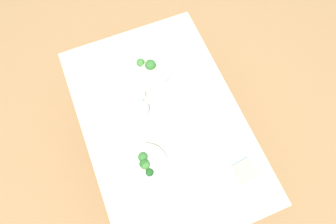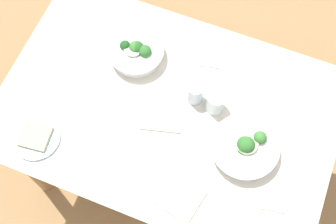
{
  "view_description": "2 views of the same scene",
  "coord_description": "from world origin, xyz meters",
  "px_view_note": "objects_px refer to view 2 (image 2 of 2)",
  "views": [
    {
      "loc": [
        0.55,
        -0.19,
        2.33
      ],
      "look_at": [
        -0.04,
        0.05,
        0.78
      ],
      "focal_mm": 31.67,
      "sensor_mm": 36.0,
      "label": 1
    },
    {
      "loc": [
        -0.27,
        0.68,
        2.43
      ],
      "look_at": [
        -0.01,
        0.02,
        0.78
      ],
      "focal_mm": 49.27,
      "sensor_mm": 36.0,
      "label": 2
    }
  ],
  "objects_px": {
    "bread_side_plate": "(36,137)",
    "water_glass_center": "(195,93)",
    "napkin_folded_lower": "(179,195)",
    "table_knife_left": "(65,89)",
    "napkin_folded_upper": "(162,112)",
    "table_knife_right": "(290,93)",
    "fork_by_far_bowl": "(269,209)",
    "fork_by_near_bowl": "(209,66)",
    "broccoli_bowl_far": "(245,147)",
    "broccoli_bowl_near": "(136,52)",
    "water_glass_side": "(216,102)"
  },
  "relations": [
    {
      "from": "bread_side_plate",
      "to": "water_glass_center",
      "type": "bearing_deg",
      "value": -143.06
    },
    {
      "from": "bread_side_plate",
      "to": "napkin_folded_lower",
      "type": "xyz_separation_m",
      "value": [
        -0.59,
        0.01,
        -0.01
      ]
    },
    {
      "from": "table_knife_left",
      "to": "napkin_folded_upper",
      "type": "relative_size",
      "value": 1.11
    },
    {
      "from": "water_glass_center",
      "to": "table_knife_right",
      "type": "bearing_deg",
      "value": -155.28
    },
    {
      "from": "water_glass_center",
      "to": "table_knife_left",
      "type": "xyz_separation_m",
      "value": [
        0.5,
        0.15,
        -0.05
      ]
    },
    {
      "from": "fork_by_far_bowl",
      "to": "napkin_folded_lower",
      "type": "height_order",
      "value": "napkin_folded_lower"
    },
    {
      "from": "water_glass_center",
      "to": "table_knife_left",
      "type": "distance_m",
      "value": 0.52
    },
    {
      "from": "table_knife_left",
      "to": "napkin_folded_lower",
      "type": "distance_m",
      "value": 0.63
    },
    {
      "from": "fork_by_far_bowl",
      "to": "fork_by_near_bowl",
      "type": "height_order",
      "value": "same"
    },
    {
      "from": "broccoli_bowl_far",
      "to": "table_knife_left",
      "type": "bearing_deg",
      "value": 1.27
    },
    {
      "from": "broccoli_bowl_near",
      "to": "bread_side_plate",
      "type": "height_order",
      "value": "broccoli_bowl_near"
    },
    {
      "from": "fork_by_near_bowl",
      "to": "table_knife_left",
      "type": "height_order",
      "value": "same"
    },
    {
      "from": "water_glass_side",
      "to": "napkin_folded_lower",
      "type": "xyz_separation_m",
      "value": [
        0.0,
        0.38,
        -0.05
      ]
    },
    {
      "from": "bread_side_plate",
      "to": "napkin_folded_upper",
      "type": "height_order",
      "value": "bread_side_plate"
    },
    {
      "from": "bread_side_plate",
      "to": "table_knife_left",
      "type": "relative_size",
      "value": 1.03
    },
    {
      "from": "table_knife_right",
      "to": "napkin_folded_upper",
      "type": "relative_size",
      "value": 1.2
    },
    {
      "from": "broccoli_bowl_near",
      "to": "napkin_folded_upper",
      "type": "relative_size",
      "value": 1.41
    },
    {
      "from": "broccoli_bowl_near",
      "to": "water_glass_side",
      "type": "height_order",
      "value": "water_glass_side"
    },
    {
      "from": "broccoli_bowl_near",
      "to": "water_glass_center",
      "type": "height_order",
      "value": "water_glass_center"
    },
    {
      "from": "table_knife_left",
      "to": "table_knife_right",
      "type": "distance_m",
      "value": 0.9
    },
    {
      "from": "napkin_folded_upper",
      "to": "table_knife_left",
      "type": "bearing_deg",
      "value": 6.83
    },
    {
      "from": "broccoli_bowl_near",
      "to": "water_glass_side",
      "type": "relative_size",
      "value": 2.37
    },
    {
      "from": "broccoli_bowl_near",
      "to": "bread_side_plate",
      "type": "xyz_separation_m",
      "value": [
        0.22,
        0.47,
        -0.03
      ]
    },
    {
      "from": "broccoli_bowl_far",
      "to": "water_glass_side",
      "type": "height_order",
      "value": "broccoli_bowl_far"
    },
    {
      "from": "bread_side_plate",
      "to": "water_glass_center",
      "type": "xyz_separation_m",
      "value": [
        -0.51,
        -0.38,
        0.04
      ]
    },
    {
      "from": "fork_by_near_bowl",
      "to": "table_knife_left",
      "type": "xyz_separation_m",
      "value": [
        0.5,
        0.31,
        -0.0
      ]
    },
    {
      "from": "table_knife_right",
      "to": "fork_by_near_bowl",
      "type": "bearing_deg",
      "value": 94.31
    },
    {
      "from": "fork_by_far_bowl",
      "to": "water_glass_side",
      "type": "bearing_deg",
      "value": -52.43
    },
    {
      "from": "fork_by_near_bowl",
      "to": "napkin_folded_upper",
      "type": "xyz_separation_m",
      "value": [
        0.1,
        0.26,
        0.0
      ]
    },
    {
      "from": "broccoli_bowl_far",
      "to": "water_glass_side",
      "type": "bearing_deg",
      "value": -38.58
    },
    {
      "from": "fork_by_near_bowl",
      "to": "napkin_folded_lower",
      "type": "xyz_separation_m",
      "value": [
        -0.08,
        0.54,
        0.0
      ]
    },
    {
      "from": "broccoli_bowl_far",
      "to": "fork_by_far_bowl",
      "type": "relative_size",
      "value": 2.37
    },
    {
      "from": "broccoli_bowl_near",
      "to": "fork_by_near_bowl",
      "type": "bearing_deg",
      "value": -167.49
    },
    {
      "from": "broccoli_bowl_far",
      "to": "napkin_folded_lower",
      "type": "relative_size",
      "value": 1.57
    },
    {
      "from": "water_glass_side",
      "to": "fork_by_near_bowl",
      "type": "height_order",
      "value": "water_glass_side"
    },
    {
      "from": "water_glass_center",
      "to": "napkin_folded_lower",
      "type": "bearing_deg",
      "value": 102.08
    },
    {
      "from": "water_glass_center",
      "to": "water_glass_side",
      "type": "height_order",
      "value": "water_glass_center"
    },
    {
      "from": "bread_side_plate",
      "to": "fork_by_far_bowl",
      "type": "relative_size",
      "value": 1.71
    },
    {
      "from": "broccoli_bowl_far",
      "to": "water_glass_center",
      "type": "xyz_separation_m",
      "value": [
        0.25,
        -0.14,
        0.01
      ]
    },
    {
      "from": "water_glass_center",
      "to": "fork_by_near_bowl",
      "type": "bearing_deg",
      "value": -91.04
    },
    {
      "from": "bread_side_plate",
      "to": "napkin_folded_upper",
      "type": "xyz_separation_m",
      "value": [
        -0.41,
        -0.28,
        -0.01
      ]
    },
    {
      "from": "broccoli_bowl_far",
      "to": "water_glass_center",
      "type": "distance_m",
      "value": 0.28
    },
    {
      "from": "fork_by_far_bowl",
      "to": "fork_by_near_bowl",
      "type": "distance_m",
      "value": 0.62
    },
    {
      "from": "water_glass_side",
      "to": "table_knife_right",
      "type": "distance_m",
      "value": 0.31
    },
    {
      "from": "fork_by_far_bowl",
      "to": "napkin_folded_lower",
      "type": "bearing_deg",
      "value": 4.42
    },
    {
      "from": "fork_by_near_bowl",
      "to": "broccoli_bowl_near",
      "type": "bearing_deg",
      "value": 176.33
    },
    {
      "from": "broccoli_bowl_near",
      "to": "water_glass_center",
      "type": "xyz_separation_m",
      "value": [
        -0.29,
        0.09,
        0.01
      ]
    },
    {
      "from": "table_knife_left",
      "to": "water_glass_side",
      "type": "bearing_deg",
      "value": -122.46
    },
    {
      "from": "water_glass_side",
      "to": "napkin_folded_upper",
      "type": "relative_size",
      "value": 0.59
    },
    {
      "from": "bread_side_plate",
      "to": "fork_by_near_bowl",
      "type": "bearing_deg",
      "value": -133.43
    }
  ]
}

